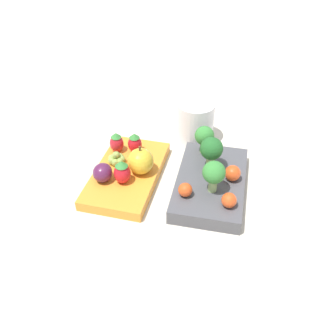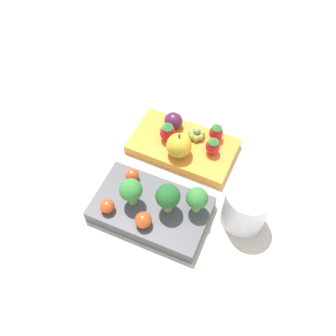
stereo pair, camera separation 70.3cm
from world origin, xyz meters
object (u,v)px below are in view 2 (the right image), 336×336
object	(u,v)px
bento_box_fruit	(183,146)
cherry_tomato_1	(107,206)
grape_cluster	(197,134)
apple	(179,146)
strawberry_1	(213,146)
cherry_tomato_2	(132,175)
plum	(173,121)
bento_box_savoury	(151,209)
cherry_tomato_0	(143,220)
strawberry_2	(216,132)
broccoli_floret_0	(168,197)
broccoli_floret_2	(197,199)
broccoli_floret_1	(131,191)
strawberry_0	(167,132)
drinking_cup	(246,207)

from	to	relation	value
bento_box_fruit	cherry_tomato_1	xyz separation A→B (m)	(0.07, 0.19, 0.03)
grape_cluster	apple	bearing A→B (deg)	69.59
apple	strawberry_1	world-z (taller)	apple
cherry_tomato_2	apple	bearing A→B (deg)	-122.67
cherry_tomato_2	plum	xyz separation A→B (m)	(-0.02, -0.15, -0.00)
bento_box_savoury	cherry_tomato_0	xyz separation A→B (m)	(-0.00, 0.04, 0.03)
strawberry_2	bento_box_savoury	bearing A→B (deg)	72.26
broccoli_floret_0	cherry_tomato_0	distance (m)	0.05
bento_box_fruit	plum	xyz separation A→B (m)	(0.03, -0.03, 0.03)
cherry_tomato_1	apple	distance (m)	0.17
broccoli_floret_2	plum	xyz separation A→B (m)	(0.10, -0.17, -0.03)
grape_cluster	strawberry_2	bearing A→B (deg)	-166.24
cherry_tomato_2	strawberry_2	distance (m)	0.18
bento_box_fruit	broccoli_floret_1	xyz separation A→B (m)	(0.04, 0.16, 0.05)
bento_box_savoury	broccoli_floret_1	xyz separation A→B (m)	(0.03, 0.00, 0.05)
bento_box_fruit	broccoli_floret_1	size ratio (longest dim) A/B	3.58
strawberry_2	strawberry_0	bearing A→B (deg)	21.37
broccoli_floret_2	strawberry_1	bearing A→B (deg)	-85.55
grape_cluster	bento_box_savoury	bearing A→B (deg)	82.36
broccoli_floret_1	cherry_tomato_2	xyz separation A→B (m)	(0.02, -0.04, -0.03)
broccoli_floret_1	cherry_tomato_2	bearing A→B (deg)	-66.00
strawberry_2	cherry_tomato_1	bearing A→B (deg)	60.44
cherry_tomato_1	broccoli_floret_1	bearing A→B (deg)	-139.19
strawberry_0	drinking_cup	distance (m)	0.21
broccoli_floret_0	broccoli_floret_2	size ratio (longest dim) A/B	1.12
cherry_tomato_2	plum	distance (m)	0.15
apple	plum	world-z (taller)	apple
broccoli_floret_0	broccoli_floret_1	xyz separation A→B (m)	(0.06, 0.01, -0.00)
bento_box_savoury	cherry_tomato_0	size ratio (longest dim) A/B	7.23
broccoli_floret_1	drinking_cup	distance (m)	0.19
cherry_tomato_0	grape_cluster	xyz separation A→B (m)	(-0.02, -0.21, -0.01)
broccoli_floret_2	cherry_tomato_2	world-z (taller)	broccoli_floret_2
strawberry_1	strawberry_2	bearing A→B (deg)	-83.81
plum	grape_cluster	size ratio (longest dim) A/B	1.11
plum	cherry_tomato_0	bearing A→B (deg)	97.66
cherry_tomato_0	strawberry_0	xyz separation A→B (m)	(0.03, -0.19, 0.00)
apple	cherry_tomato_1	bearing A→B (deg)	66.44
apple	cherry_tomato_0	bearing A→B (deg)	88.96
cherry_tomato_1	broccoli_floret_0	bearing A→B (deg)	-158.47
broccoli_floret_0	cherry_tomato_1	size ratio (longest dim) A/B	2.50
plum	broccoli_floret_0	bearing A→B (deg)	107.35
cherry_tomato_0	strawberry_2	bearing A→B (deg)	-104.51
drinking_cup	broccoli_floret_1	bearing A→B (deg)	14.84
bento_box_savoury	grape_cluster	size ratio (longest dim) A/B	6.11
cherry_tomato_1	plum	bearing A→B (deg)	-99.42
cherry_tomato_0	strawberry_1	world-z (taller)	strawberry_1
cherry_tomato_1	strawberry_2	world-z (taller)	strawberry_2
drinking_cup	cherry_tomato_2	bearing A→B (deg)	1.39
cherry_tomato_1	apple	bearing A→B (deg)	-113.56
apple	strawberry_0	world-z (taller)	apple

